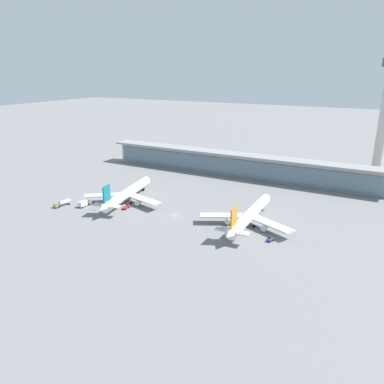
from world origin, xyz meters
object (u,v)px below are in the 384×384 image
at_px(airliner_left_stand, 127,194).
at_px(service_truck_under_wing_blue, 270,239).
at_px(airliner_centre_stand, 249,215).
at_px(safety_cone_alpha, 92,209).
at_px(service_truck_near_nose_olive, 63,203).
at_px(safety_cone_charlie, 94,210).
at_px(service_truck_by_tail_red, 126,207).
at_px(safety_cone_bravo, 110,213).
at_px(service_truck_mid_apron_olive, 84,203).

distance_m(airliner_left_stand, service_truck_under_wing_blue, 80.74).
xyz_separation_m(airliner_centre_stand, safety_cone_alpha, (-75.16, -19.30, -4.40)).
xyz_separation_m(airliner_centre_stand, service_truck_near_nose_olive, (-91.99, -22.20, -3.01)).
height_order(service_truck_under_wing_blue, safety_cone_charlie, service_truck_under_wing_blue).
height_order(service_truck_by_tail_red, safety_cone_bravo, service_truck_by_tail_red).
height_order(service_truck_near_nose_olive, service_truck_by_tail_red, service_truck_near_nose_olive).
bearing_deg(service_truck_under_wing_blue, service_truck_near_nose_olive, -174.20).
distance_m(service_truck_under_wing_blue, safety_cone_bravo, 77.95).
xyz_separation_m(airliner_left_stand, service_truck_by_tail_red, (5.42, -7.80, -3.91)).
distance_m(service_truck_near_nose_olive, safety_cone_bravo, 27.91).
height_order(airliner_left_stand, service_truck_near_nose_olive, airliner_left_stand).
bearing_deg(safety_cone_bravo, service_truck_near_nose_olive, -172.34).
xyz_separation_m(safety_cone_bravo, safety_cone_charlie, (-9.44, -0.56, 0.00)).
xyz_separation_m(service_truck_by_tail_red, safety_cone_charlie, (-12.43, -9.41, -0.49)).
relative_size(airliner_left_stand, safety_cone_alpha, 79.84).
distance_m(service_truck_near_nose_olive, service_truck_by_tail_red, 33.11).
relative_size(service_truck_under_wing_blue, safety_cone_alpha, 4.69).
xyz_separation_m(safety_cone_alpha, safety_cone_bravo, (10.79, 0.82, 0.00)).
relative_size(airliner_left_stand, safety_cone_bravo, 79.84).
bearing_deg(safety_cone_alpha, safety_cone_bravo, 4.36).
bearing_deg(airliner_centre_stand, airliner_left_stand, -178.42).
distance_m(airliner_centre_stand, safety_cone_alpha, 77.72).
height_order(service_truck_mid_apron_olive, safety_cone_alpha, service_truck_mid_apron_olive).
xyz_separation_m(service_truck_near_nose_olive, service_truck_mid_apron_olive, (10.08, 4.62, -0.02)).
distance_m(service_truck_mid_apron_olive, safety_cone_charlie, 8.36).
height_order(airliner_left_stand, airliner_centre_stand, same).
xyz_separation_m(service_truck_mid_apron_olive, safety_cone_bravo, (17.55, -0.90, -1.37)).
bearing_deg(safety_cone_bravo, service_truck_by_tail_red, 71.29).
bearing_deg(airliner_left_stand, safety_cone_charlie, -112.16).
bearing_deg(airliner_centre_stand, service_truck_near_nose_olive, -166.43).
bearing_deg(service_truck_mid_apron_olive, service_truck_by_tail_red, 21.14).
bearing_deg(service_truck_by_tail_red, safety_cone_charlie, -142.88).
xyz_separation_m(airliner_left_stand, service_truck_under_wing_blue, (80.07, -9.67, -3.84)).
relative_size(airliner_left_stand, safety_cone_charlie, 79.84).
bearing_deg(airliner_centre_stand, safety_cone_charlie, -165.53).
height_order(airliner_centre_stand, safety_cone_alpha, airliner_centre_stand).
bearing_deg(service_truck_near_nose_olive, safety_cone_bravo, 7.66).
bearing_deg(service_truck_under_wing_blue, service_truck_by_tail_red, 178.57).
distance_m(service_truck_near_nose_olive, service_truck_mid_apron_olive, 11.09).
bearing_deg(airliner_left_stand, service_truck_near_nose_olive, -141.06).
height_order(safety_cone_bravo, safety_cone_charlie, same).
height_order(airliner_centre_stand, service_truck_under_wing_blue, airliner_centre_stand).
bearing_deg(service_truck_by_tail_red, airliner_centre_stand, 8.92).
bearing_deg(safety_cone_bravo, airliner_left_stand, 98.31).
distance_m(airliner_left_stand, safety_cone_alpha, 19.85).
distance_m(airliner_centre_stand, service_truck_under_wing_blue, 17.98).
relative_size(service_truck_near_nose_olive, service_truck_by_tail_red, 1.29).
bearing_deg(service_truck_under_wing_blue, airliner_centre_stand, 139.08).
bearing_deg(service_truck_near_nose_olive, airliner_left_stand, 38.94).
xyz_separation_m(service_truck_near_nose_olive, service_truck_by_tail_red, (30.62, 12.56, -0.90)).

